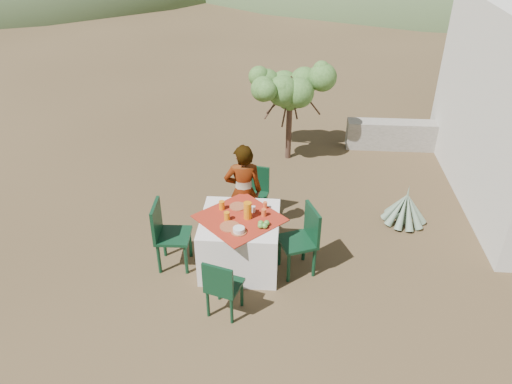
# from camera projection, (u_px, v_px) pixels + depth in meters

# --- Properties ---
(ground) EXTENTS (160.00, 160.00, 0.00)m
(ground) POSITION_uv_depth(u_px,v_px,m) (204.00, 245.00, 7.22)
(ground) COLOR #3D2E1C
(ground) RESTS_ON ground
(table) EXTENTS (1.30, 1.30, 0.76)m
(table) POSITION_uv_depth(u_px,v_px,m) (240.00, 241.00, 6.67)
(table) COLOR white
(table) RESTS_ON ground
(chair_far) EXTENTS (0.46, 0.46, 0.85)m
(chair_far) POSITION_uv_depth(u_px,v_px,m) (255.00, 191.00, 7.58)
(chair_far) COLOR black
(chair_far) RESTS_ON ground
(chair_near) EXTENTS (0.47, 0.47, 0.82)m
(chair_near) POSITION_uv_depth(u_px,v_px,m) (222.00, 286.00, 5.81)
(chair_near) COLOR black
(chair_near) RESTS_ON ground
(chair_left) EXTENTS (0.46, 0.46, 0.96)m
(chair_left) POSITION_uv_depth(u_px,v_px,m) (167.00, 232.00, 6.58)
(chair_left) COLOR black
(chair_left) RESTS_ON ground
(chair_right) EXTENTS (0.57, 0.57, 0.96)m
(chair_right) POSITION_uv_depth(u_px,v_px,m) (303.00, 237.00, 6.50)
(chair_right) COLOR black
(chair_right) RESTS_ON ground
(person) EXTENTS (0.59, 0.43, 1.48)m
(person) POSITION_uv_depth(u_px,v_px,m) (243.00, 192.00, 7.06)
(person) COLOR #8C6651
(person) RESTS_ON ground
(shrub_tree) EXTENTS (1.38, 1.36, 1.63)m
(shrub_tree) POSITION_uv_depth(u_px,v_px,m) (293.00, 92.00, 8.92)
(shrub_tree) COLOR #422D21
(shrub_tree) RESTS_ON ground
(agave) EXTENTS (0.68, 0.68, 0.72)m
(agave) POSITION_uv_depth(u_px,v_px,m) (405.00, 208.00, 7.60)
(agave) COLOR slate
(agave) RESTS_ON ground
(stone_wall) EXTENTS (2.60, 0.35, 0.55)m
(stone_wall) POSITION_uv_depth(u_px,v_px,m) (414.00, 136.00, 9.74)
(stone_wall) COLOR gray
(stone_wall) RESTS_ON ground
(plate_far) EXTENTS (0.22, 0.22, 0.01)m
(plate_far) POSITION_uv_depth(u_px,v_px,m) (238.00, 206.00, 6.68)
(plate_far) COLOR brown
(plate_far) RESTS_ON table
(plate_near) EXTENTS (0.26, 0.26, 0.01)m
(plate_near) POSITION_uv_depth(u_px,v_px,m) (230.00, 227.00, 6.29)
(plate_near) COLOR brown
(plate_near) RESTS_ON table
(glass_far) EXTENTS (0.08, 0.08, 0.12)m
(glass_far) POSITION_uv_depth(u_px,v_px,m) (222.00, 205.00, 6.61)
(glass_far) COLOR orange
(glass_far) RESTS_ON table
(glass_near) EXTENTS (0.07, 0.07, 0.12)m
(glass_near) POSITION_uv_depth(u_px,v_px,m) (227.00, 216.00, 6.39)
(glass_near) COLOR orange
(glass_near) RESTS_ON table
(juice_pitcher) EXTENTS (0.11, 0.11, 0.23)m
(juice_pitcher) POSITION_uv_depth(u_px,v_px,m) (248.00, 210.00, 6.41)
(juice_pitcher) COLOR orange
(juice_pitcher) RESTS_ON table
(bowl_plate) EXTENTS (0.20, 0.20, 0.01)m
(bowl_plate) POSITION_uv_depth(u_px,v_px,m) (239.00, 232.00, 6.20)
(bowl_plate) COLOR brown
(bowl_plate) RESTS_ON table
(white_bowl) EXTENTS (0.15, 0.15, 0.05)m
(white_bowl) POSITION_uv_depth(u_px,v_px,m) (239.00, 230.00, 6.18)
(white_bowl) COLOR silver
(white_bowl) RESTS_ON bowl_plate
(jar_left) EXTENTS (0.07, 0.07, 0.10)m
(jar_left) POSITION_uv_depth(u_px,v_px,m) (264.00, 213.00, 6.48)
(jar_left) COLOR #D15424
(jar_left) RESTS_ON table
(jar_right) EXTENTS (0.06, 0.06, 0.09)m
(jar_right) POSITION_uv_depth(u_px,v_px,m) (265.00, 205.00, 6.64)
(jar_right) COLOR #D15424
(jar_right) RESTS_ON table
(napkin_holder) EXTENTS (0.07, 0.05, 0.09)m
(napkin_holder) POSITION_uv_depth(u_px,v_px,m) (253.00, 209.00, 6.56)
(napkin_holder) COLOR silver
(napkin_holder) RESTS_ON table
(fruit_cluster) EXTENTS (0.15, 0.14, 0.07)m
(fruit_cluster) POSITION_uv_depth(u_px,v_px,m) (263.00, 224.00, 6.28)
(fruit_cluster) COLOR #4E9034
(fruit_cluster) RESTS_ON table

